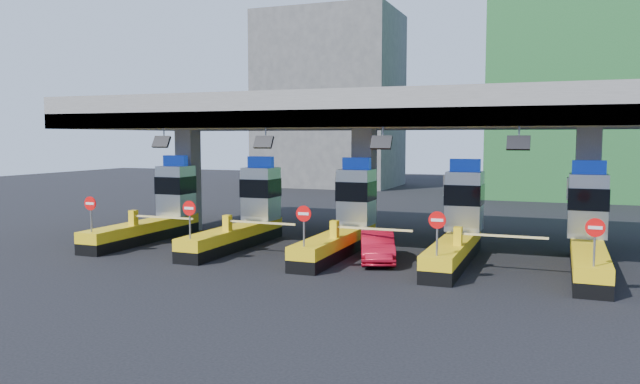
% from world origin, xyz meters
% --- Properties ---
extents(ground, '(120.00, 120.00, 0.00)m').
position_xyz_m(ground, '(0.00, 0.00, 0.00)').
color(ground, black).
rests_on(ground, ground).
extents(toll_canopy, '(28.00, 12.09, 7.00)m').
position_xyz_m(toll_canopy, '(0.00, 2.87, 6.13)').
color(toll_canopy, slate).
rests_on(toll_canopy, ground).
extents(toll_lane_far_left, '(4.43, 8.00, 4.16)m').
position_xyz_m(toll_lane_far_left, '(-10.00, 0.28, 1.40)').
color(toll_lane_far_left, black).
rests_on(toll_lane_far_left, ground).
extents(toll_lane_left, '(4.43, 8.00, 4.16)m').
position_xyz_m(toll_lane_left, '(-5.00, 0.28, 1.40)').
color(toll_lane_left, black).
rests_on(toll_lane_left, ground).
extents(toll_lane_center, '(4.43, 8.00, 4.16)m').
position_xyz_m(toll_lane_center, '(0.00, 0.28, 1.40)').
color(toll_lane_center, black).
rests_on(toll_lane_center, ground).
extents(toll_lane_right, '(4.43, 8.00, 4.16)m').
position_xyz_m(toll_lane_right, '(5.00, 0.28, 1.40)').
color(toll_lane_right, black).
rests_on(toll_lane_right, ground).
extents(toll_lane_far_right, '(4.43, 8.00, 4.16)m').
position_xyz_m(toll_lane_far_right, '(10.00, 0.28, 1.40)').
color(toll_lane_far_right, black).
rests_on(toll_lane_far_right, ground).
extents(bg_building_scaffold, '(18.00, 12.00, 28.00)m').
position_xyz_m(bg_building_scaffold, '(12.00, 32.00, 14.00)').
color(bg_building_scaffold, '#1E5926').
rests_on(bg_building_scaffold, ground).
extents(bg_building_concrete, '(14.00, 10.00, 18.00)m').
position_xyz_m(bg_building_concrete, '(-14.00, 36.00, 9.00)').
color(bg_building_concrete, '#4C4C49').
rests_on(bg_building_concrete, ground).
extents(red_car, '(2.45, 4.02, 1.25)m').
position_xyz_m(red_car, '(1.99, -1.56, 0.63)').
color(red_car, '#AD0D20').
rests_on(red_car, ground).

